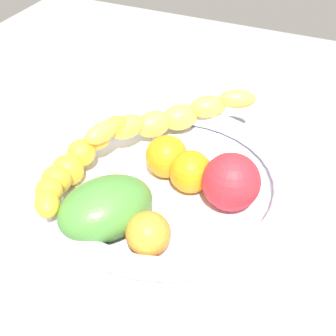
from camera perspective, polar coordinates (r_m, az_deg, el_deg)
The scene contains 9 objects.
kitchen_counter at distance 64.50cm, azimuth -0.00°, elevation -4.43°, with size 120.00×120.00×3.00cm, color gray.
fruit_bowl at distance 61.86cm, azimuth -0.00°, elevation -1.82°, with size 32.77×32.77×4.68cm.
banana_draped_left at distance 68.53cm, azimuth 0.07°, elevation 6.10°, with size 20.99×19.16×5.66cm.
banana_draped_right at distance 61.41cm, azimuth -11.45°, elevation 0.34°, with size 21.62×7.61×6.00cm.
orange_front at distance 62.28cm, azimuth -0.16°, elevation 1.41°, with size 5.75×5.75×5.75cm, color orange.
orange_mid_left at distance 52.54cm, azimuth -2.41°, elevation -8.01°, with size 5.14×5.14×5.14cm, color orange.
orange_mid_right at distance 60.03cm, azimuth 2.77°, elevation -0.46°, with size 5.58×5.58×5.58cm, color orange.
tomato_red at distance 57.64cm, azimuth 7.67°, elevation -1.73°, with size 7.27×7.27×7.27cm, color red.
mango_green at distance 54.77cm, azimuth -7.58°, elevation -4.85°, with size 11.59×8.35×6.60cm, color #458335.
Camera 1 is at (42.48, 18.92, 46.20)cm, focal length 50.07 mm.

